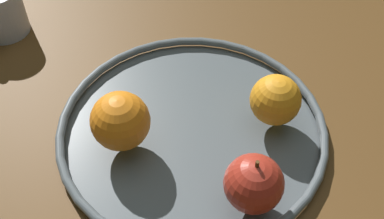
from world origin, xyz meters
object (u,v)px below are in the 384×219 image
(orange_back_left, at_px, (120,121))
(ambient_mug, at_px, (0,12))
(fruit_bowl, at_px, (192,128))
(orange_center, at_px, (275,100))
(apple, at_px, (254,184))

(orange_back_left, relative_size, ambient_mug, 0.68)
(fruit_bowl, distance_m, ambient_mug, 0.38)
(orange_back_left, distance_m, orange_center, 0.20)
(fruit_bowl, bearing_deg, orange_back_left, -68.60)
(orange_center, distance_m, ambient_mug, 0.47)
(fruit_bowl, height_order, orange_back_left, orange_back_left)
(apple, relative_size, orange_back_left, 1.02)
(orange_back_left, bearing_deg, ambient_mug, -132.79)
(ambient_mug, bearing_deg, fruit_bowl, 60.09)
(fruit_bowl, xyz_separation_m, apple, (0.11, 0.08, 0.04))
(orange_back_left, xyz_separation_m, ambient_mug, (-0.22, -0.24, -0.02))
(fruit_bowl, relative_size, orange_back_left, 4.81)
(apple, distance_m, ambient_mug, 0.51)
(apple, bearing_deg, fruit_bowl, -143.96)
(orange_back_left, height_order, orange_center, orange_back_left)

